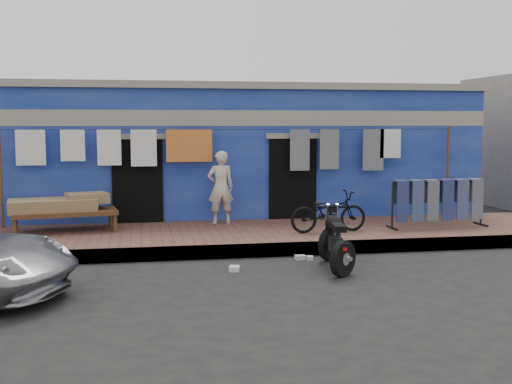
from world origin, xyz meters
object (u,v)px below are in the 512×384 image
(jeans_rack, at_px, (438,202))
(motorcycle, at_px, (336,239))
(seated_person, at_px, (221,187))
(charpoy, at_px, (65,214))
(bicycle, at_px, (329,207))

(jeans_rack, bearing_deg, motorcycle, -141.97)
(motorcycle, bearing_deg, seated_person, 120.02)
(motorcycle, xyz_separation_m, charpoy, (-4.75, 3.12, 0.11))
(bicycle, distance_m, jeans_rack, 2.47)
(motorcycle, bearing_deg, jeans_rack, 45.20)
(motorcycle, bearing_deg, bicycle, 84.07)
(seated_person, relative_size, motorcycle, 0.99)
(motorcycle, relative_size, jeans_rack, 0.73)
(seated_person, bearing_deg, bicycle, 137.66)
(bicycle, height_order, jeans_rack, jeans_rack)
(seated_person, relative_size, charpoy, 0.69)
(motorcycle, distance_m, jeans_rack, 3.75)
(seated_person, distance_m, motorcycle, 3.93)
(bicycle, bearing_deg, charpoy, 74.36)
(bicycle, distance_m, motorcycle, 2.15)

